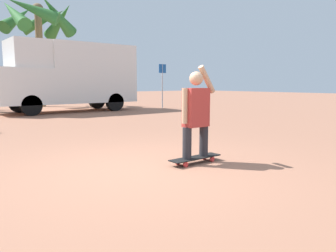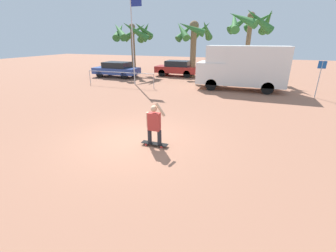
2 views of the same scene
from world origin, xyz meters
name	(u,v)px [view 1 (image 1 of 2)]	position (x,y,z in m)	size (l,w,h in m)	color
ground_plane	(143,170)	(0.00, 0.00, 0.00)	(80.00, 80.00, 0.00)	#A36B51
skateboard	(195,158)	(0.90, -0.17, 0.08)	(0.94, 0.23, 0.10)	black
person_skateboarder	(196,111)	(0.89, -0.17, 0.84)	(0.68, 0.22, 1.45)	#28282D
camper_van	(70,75)	(3.15, 10.41, 1.64)	(5.99, 2.10, 3.02)	black
palm_tree_near_van	(38,20)	(3.17, 14.55, 4.64)	(3.96, 4.14, 5.78)	brown
street_sign	(162,80)	(7.66, 9.51, 1.44)	(0.44, 0.06, 2.23)	#B7B7BC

